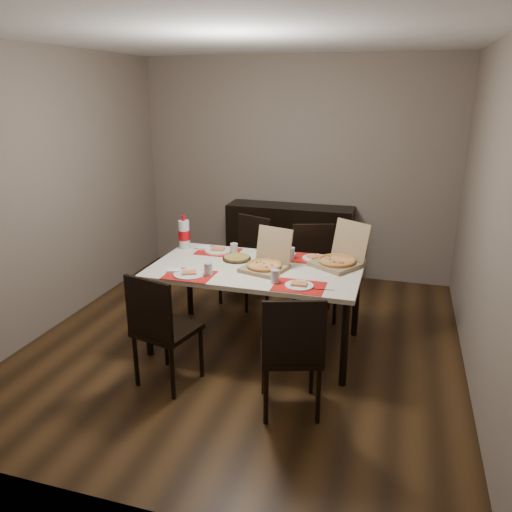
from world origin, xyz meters
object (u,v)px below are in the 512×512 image
Objects in this scene: chair_far_left at (248,256)px; soda_bottle at (184,234)px; sideboard at (289,242)px; dip_bowl at (269,262)px; chair_near_right at (292,350)px; chair_near_left at (161,326)px; pizza_box_center at (266,263)px; dining_table at (256,274)px; chair_far_right at (314,267)px.

chair_far_left is 2.83× the size of soda_bottle.
sideboard is 4.57× the size of soda_bottle.
sideboard is 14.84× the size of dip_bowl.
chair_far_left is at bearing -107.54° from sideboard.
sideboard is 1.61× the size of chair_near_right.
chair_near_left is at bearing -98.60° from sideboard.
soda_bottle is (-0.92, 0.36, 0.08)m from pizza_box_center.
chair_far_left reaches higher than dip_bowl.
dining_table is 1.00m from chair_near_left.
chair_near_left and chair_far_left have the same top height.
pizza_box_center is at bearing 115.91° from chair_near_right.
soda_bottle is (-0.90, 0.20, 0.13)m from dip_bowl.
chair_near_right reaches higher than sideboard.
chair_far_right reaches higher than sideboard.
dining_table is 1.94× the size of chair_far_right.
chair_far_left is 1.00× the size of chair_far_right.
chair_near_left is 1.86m from chair_far_right.
dip_bowl is (-0.45, 1.05, 0.25)m from chair_near_right.
dining_table is at bearing 160.71° from pizza_box_center.
soda_bottle is (-0.45, -0.61, 0.38)m from chair_far_left.
pizza_box_center is at bearing 53.40° from chair_near_left.
sideboard is at bearing 115.88° from chair_far_right.
pizza_box_center is at bearing -83.59° from sideboard.
chair_far_left is 0.76m from chair_far_right.
chair_far_left and chair_far_right have the same top height.
chair_near_left is 1.03m from chair_near_right.
soda_bottle is at bearing -158.47° from chair_far_right.
chair_far_right is at bearing 21.53° from soda_bottle.
chair_far_left is (-0.37, 0.94, -0.17)m from dining_table.
pizza_box_center reaches higher than dip_bowl.
chair_near_right is 1.00× the size of chair_far_right.
pizza_box_center is 0.99m from soda_bottle.
chair_near_left is 2.07× the size of pizza_box_center.
chair_far_left is at bearing 169.14° from chair_far_right.
chair_near_right is (1.03, -0.07, 0.00)m from chair_near_left.
dining_table is at bearing 59.28° from chair_near_left.
soda_bottle is at bearing -126.05° from chair_far_left.
sideboard is at bearing 93.36° from dining_table.
chair_far_left is at bearing 119.15° from dip_bowl.
dip_bowl is at bearing -83.62° from sideboard.
chair_near_left is (-0.50, -0.85, -0.17)m from dining_table.
chair_far_right is 1.34m from soda_bottle.
chair_near_left is at bearing -74.84° from soda_bottle.
chair_near_left is 1.05m from pizza_box_center.
pizza_box_center reaches higher than sideboard.
sideboard reaches higher than dining_table.
sideboard is 1.68m from soda_bottle.
chair_far_left is at bearing 115.85° from pizza_box_center.
chair_far_right is 9.20× the size of dip_bowl.
pizza_box_center is at bearing -19.29° from dining_table.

